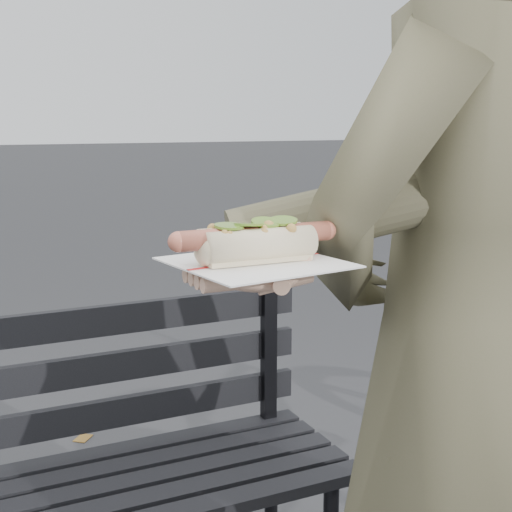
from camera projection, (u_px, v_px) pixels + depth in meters
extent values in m
cylinder|color=black|center=(271.00, 498.00, 2.15)|extent=(0.04, 0.04, 0.45)
cube|color=black|center=(49.00, 503.00, 1.67)|extent=(1.50, 0.07, 0.03)
cube|color=black|center=(42.00, 486.00, 1.75)|extent=(1.50, 0.07, 0.03)
cube|color=black|center=(37.00, 470.00, 1.83)|extent=(1.50, 0.07, 0.03)
cube|color=black|center=(269.00, 356.00, 2.08)|extent=(0.04, 0.03, 0.42)
cube|color=black|center=(32.00, 427.00, 1.83)|extent=(1.50, 0.02, 0.08)
cube|color=black|center=(29.00, 379.00, 1.81)|extent=(1.50, 0.02, 0.08)
cube|color=black|center=(26.00, 330.00, 1.78)|extent=(1.50, 0.02, 0.08)
imported|color=#4F4F35|center=(461.00, 369.00, 1.17)|extent=(0.79, 0.63, 1.89)
cylinder|color=#4F4F35|center=(395.00, 202.00, 1.05)|extent=(0.51, 0.23, 0.19)
cylinder|color=#D8A384|center=(281.00, 268.00, 0.90)|extent=(0.09, 0.08, 0.07)
ellipsoid|color=#D8A384|center=(256.00, 276.00, 0.88)|extent=(0.10, 0.11, 0.03)
cylinder|color=#D8A384|center=(224.00, 284.00, 0.83)|extent=(0.06, 0.02, 0.02)
cylinder|color=#D8A384|center=(218.00, 280.00, 0.85)|extent=(0.06, 0.02, 0.02)
cylinder|color=#D8A384|center=(212.00, 277.00, 0.86)|extent=(0.06, 0.02, 0.02)
cylinder|color=#D8A384|center=(206.00, 274.00, 0.88)|extent=(0.06, 0.02, 0.02)
cylinder|color=#D8A384|center=(284.00, 283.00, 0.83)|extent=(0.04, 0.05, 0.02)
cube|color=white|center=(256.00, 262.00, 0.87)|extent=(0.21, 0.21, 0.00)
cube|color=#B21E1E|center=(256.00, 261.00, 0.87)|extent=(0.19, 0.03, 0.00)
cylinder|color=#B65C46|center=(256.00, 236.00, 0.87)|extent=(0.20, 0.03, 0.02)
sphere|color=#B65C46|center=(178.00, 242.00, 0.83)|extent=(0.02, 0.03, 0.02)
sphere|color=#B65C46|center=(326.00, 230.00, 0.91)|extent=(0.03, 0.03, 0.02)
sphere|color=#9E6B2D|center=(291.00, 229.00, 0.86)|extent=(0.01, 0.01, 0.01)
sphere|color=#9E6B2D|center=(225.00, 234.00, 0.83)|extent=(0.01, 0.01, 0.01)
sphere|color=#9E6B2D|center=(270.00, 226.00, 0.87)|extent=(0.01, 0.01, 0.01)
sphere|color=#9E6B2D|center=(279.00, 231.00, 0.89)|extent=(0.01, 0.01, 0.01)
sphere|color=#9E6B2D|center=(230.00, 234.00, 0.83)|extent=(0.01, 0.01, 0.01)
sphere|color=#9E6B2D|center=(250.00, 235.00, 0.86)|extent=(0.01, 0.01, 0.01)
sphere|color=#9E6B2D|center=(254.00, 233.00, 0.87)|extent=(0.01, 0.01, 0.01)
sphere|color=#9E6B2D|center=(248.00, 232.00, 0.87)|extent=(0.01, 0.01, 0.01)
sphere|color=#9E6B2D|center=(208.00, 233.00, 0.85)|extent=(0.01, 0.01, 0.01)
sphere|color=#9E6B2D|center=(265.00, 234.00, 0.86)|extent=(0.01, 0.01, 0.01)
sphere|color=#9E6B2D|center=(238.00, 232.00, 0.84)|extent=(0.01, 0.01, 0.01)
sphere|color=#9E6B2D|center=(233.00, 227.00, 0.87)|extent=(0.01, 0.01, 0.01)
sphere|color=#9E6B2D|center=(225.00, 236.00, 0.83)|extent=(0.01, 0.01, 0.01)
sphere|color=#9E6B2D|center=(289.00, 223.00, 0.90)|extent=(0.01, 0.01, 0.01)
sphere|color=#9E6B2D|center=(213.00, 232.00, 0.85)|extent=(0.01, 0.01, 0.01)
sphere|color=#9E6B2D|center=(264.00, 234.00, 0.85)|extent=(0.01, 0.01, 0.01)
sphere|color=#9E6B2D|center=(241.00, 228.00, 0.85)|extent=(0.01, 0.01, 0.01)
sphere|color=#9E6B2D|center=(275.00, 225.00, 0.90)|extent=(0.01, 0.01, 0.01)
sphere|color=#9E6B2D|center=(242.00, 234.00, 0.86)|extent=(0.01, 0.01, 0.01)
sphere|color=#9E6B2D|center=(260.00, 232.00, 0.86)|extent=(0.01, 0.01, 0.01)
sphere|color=#9E6B2D|center=(250.00, 234.00, 0.86)|extent=(0.01, 0.01, 0.01)
sphere|color=#9E6B2D|center=(264.00, 229.00, 0.86)|extent=(0.01, 0.01, 0.01)
sphere|color=#9E6B2D|center=(268.00, 226.00, 0.87)|extent=(0.01, 0.01, 0.01)
sphere|color=#9E6B2D|center=(266.00, 228.00, 0.90)|extent=(0.01, 0.01, 0.01)
sphere|color=#9E6B2D|center=(235.00, 235.00, 0.85)|extent=(0.01, 0.01, 0.01)
sphere|color=#9E6B2D|center=(269.00, 228.00, 0.88)|extent=(0.01, 0.01, 0.01)
sphere|color=#9E6B2D|center=(212.00, 229.00, 0.86)|extent=(0.01, 0.01, 0.01)
sphere|color=#9E6B2D|center=(277.00, 226.00, 0.89)|extent=(0.01, 0.01, 0.01)
sphere|color=#9E6B2D|center=(269.00, 224.00, 0.89)|extent=(0.01, 0.01, 0.01)
sphere|color=#9E6B2D|center=(224.00, 239.00, 0.83)|extent=(0.01, 0.01, 0.01)
cylinder|color=#5C8524|center=(229.00, 226.00, 0.85)|extent=(0.04, 0.04, 0.01)
cylinder|color=#5C8524|center=(248.00, 224.00, 0.86)|extent=(0.04, 0.04, 0.01)
cylinder|color=#5C8524|center=(266.00, 222.00, 0.87)|extent=(0.04, 0.04, 0.01)
cylinder|color=#5C8524|center=(283.00, 221.00, 0.88)|extent=(0.04, 0.04, 0.01)
cube|color=brown|center=(301.00, 450.00, 2.95)|extent=(0.07, 0.08, 0.00)
cube|color=brown|center=(83.00, 438.00, 3.06)|extent=(0.09, 0.10, 0.00)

